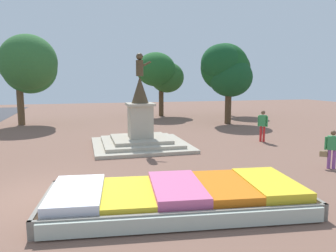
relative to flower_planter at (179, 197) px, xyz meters
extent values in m
plane|color=brown|center=(-3.59, 1.73, -0.30)|extent=(77.89, 77.89, 0.00)
cube|color=#38281C|center=(-0.03, 0.06, -0.10)|extent=(7.14, 3.48, 0.40)
cube|color=gray|center=(-0.19, -1.35, -0.08)|extent=(7.05, 0.89, 0.44)
cube|color=gray|center=(0.12, 1.47, -0.08)|extent=(7.05, 0.89, 0.44)
cube|color=gray|center=(-3.50, 0.45, -0.08)|extent=(0.43, 2.93, 0.44)
cube|color=gray|center=(3.44, -0.33, -0.08)|extent=(0.43, 2.93, 0.44)
cube|color=white|center=(-2.69, 0.36, 0.23)|extent=(1.61, 2.67, 0.24)
cube|color=yellow|center=(-1.36, 0.21, 0.17)|extent=(1.61, 2.67, 0.13)
cube|color=#D86699|center=(-0.03, 0.06, 0.23)|extent=(1.61, 2.67, 0.26)
cube|color=orange|center=(1.29, -0.09, 0.21)|extent=(1.61, 2.67, 0.22)
cube|color=yellow|center=(2.62, -0.24, 0.23)|extent=(1.61, 2.67, 0.26)
cube|color=#B2BCAD|center=(-0.20, -1.40, -0.08)|extent=(6.71, 0.95, 0.36)
cube|color=#B1A792|center=(0.41, 8.39, -0.22)|extent=(4.86, 4.86, 0.16)
cube|color=#B3A994|center=(0.41, 8.39, -0.05)|extent=(3.88, 3.88, 0.16)
cube|color=#B0A692|center=(0.41, 8.39, 0.11)|extent=(2.89, 2.89, 0.16)
cube|color=#B2A893|center=(0.41, 8.39, 1.02)|extent=(1.17, 1.17, 1.66)
cube|color=#B2A893|center=(0.41, 8.39, 1.91)|extent=(1.38, 1.38, 0.12)
cone|color=#473823|center=(0.41, 8.39, 2.65)|extent=(0.88, 0.88, 1.37)
cylinder|color=#473823|center=(0.41, 8.39, 3.74)|extent=(0.37, 0.37, 0.80)
sphere|color=#473823|center=(0.41, 8.39, 4.31)|extent=(0.35, 0.35, 0.35)
cylinder|color=#473823|center=(0.64, 8.38, 3.90)|extent=(0.72, 0.15, 0.43)
cylinder|color=#8C4C99|center=(6.98, 2.20, 0.08)|extent=(0.13, 0.13, 0.76)
cylinder|color=#8C4C99|center=(6.84, 2.30, 0.08)|extent=(0.13, 0.13, 0.76)
cube|color=#338C4C|center=(6.91, 2.25, 0.73)|extent=(0.44, 0.40, 0.54)
cylinder|color=#338C4C|center=(6.72, 2.39, 0.71)|extent=(0.09, 0.09, 0.51)
sphere|color=brown|center=(6.91, 2.25, 1.13)|extent=(0.20, 0.20, 0.20)
cube|color=olive|center=(6.67, 2.42, 0.27)|extent=(0.30, 0.26, 0.22)
cylinder|color=red|center=(7.19, 8.02, 0.14)|extent=(0.13, 0.13, 0.88)
cylinder|color=red|center=(7.31, 7.89, 0.14)|extent=(0.13, 0.13, 0.88)
cube|color=#338C4C|center=(7.25, 7.95, 0.89)|extent=(0.42, 0.43, 0.62)
cylinder|color=#338C4C|center=(7.09, 8.13, 0.86)|extent=(0.09, 0.09, 0.59)
cylinder|color=#338C4C|center=(7.41, 7.77, 0.86)|extent=(0.09, 0.09, 0.59)
sphere|color=brown|center=(7.25, 7.95, 1.35)|extent=(0.23, 0.23, 0.23)
cylinder|color=#4C3823|center=(8.57, 15.34, 0.92)|extent=(0.49, 0.49, 2.44)
ellipsoid|color=#174A25|center=(8.76, 15.45, 3.33)|extent=(3.44, 3.18, 3.04)
ellipsoid|color=#175021|center=(8.48, 15.96, 4.10)|extent=(3.82, 3.49, 3.74)
ellipsoid|color=#164B23|center=(8.03, 15.55, 4.41)|extent=(3.23, 2.85, 2.95)
cylinder|color=#4C3823|center=(4.78, 22.01, 1.01)|extent=(0.45, 0.45, 2.62)
ellipsoid|color=#265927|center=(5.34, 21.96, 3.36)|extent=(3.17, 3.20, 2.87)
ellipsoid|color=#215C27|center=(4.14, 21.45, 4.07)|extent=(3.59, 3.78, 3.09)
cylinder|color=brown|center=(-7.03, 18.70, 1.09)|extent=(0.51, 0.51, 2.78)
ellipsoid|color=#316832|center=(-6.24, 18.24, 4.42)|extent=(4.17, 4.13, 4.10)
ellipsoid|color=#2B6931|center=(-6.28, 19.04, 4.06)|extent=(4.06, 4.02, 3.96)
cylinder|color=brown|center=(11.23, 21.10, 1.22)|extent=(0.41, 0.41, 3.03)
ellipsoid|color=#1D4B20|center=(12.00, 21.37, 4.05)|extent=(2.87, 2.62, 2.79)
ellipsoid|color=#1B4A21|center=(11.63, 20.93, 4.23)|extent=(3.21, 3.20, 3.14)
camera|label=1|loc=(-2.44, -8.22, 3.19)|focal=35.00mm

